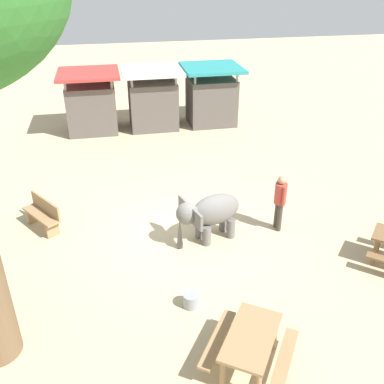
# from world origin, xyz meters

# --- Properties ---
(ground_plane) EXTENTS (60.00, 60.00, 0.00)m
(ground_plane) POSITION_xyz_m (0.00, 0.00, 0.00)
(ground_plane) COLOR tan
(elephant) EXTENTS (1.85, 1.33, 1.28)m
(elephant) POSITION_xyz_m (0.62, -0.37, 0.81)
(elephant) COLOR slate
(elephant) RESTS_ON ground_plane
(person_handler) EXTENTS (0.32, 0.51, 1.62)m
(person_handler) POSITION_xyz_m (2.59, -0.26, 0.95)
(person_handler) COLOR #3F3833
(person_handler) RESTS_ON ground_plane
(wooden_bench) EXTENTS (1.12, 1.38, 0.88)m
(wooden_bench) POSITION_xyz_m (-3.72, 1.03, 0.47)
(wooden_bench) COLOR #9E7A51
(wooden_bench) RESTS_ON ground_plane
(picnic_table_near) EXTENTS (2.06, 2.07, 0.78)m
(picnic_table_near) POSITION_xyz_m (0.40, -4.53, 0.59)
(picnic_table_near) COLOR #9E7A51
(picnic_table_near) RESTS_ON ground_plane
(market_stall_red) EXTENTS (2.50, 2.50, 2.52)m
(market_stall_red) POSITION_xyz_m (-2.38, 8.60, 1.14)
(market_stall_red) COLOR #59514C
(market_stall_red) RESTS_ON ground_plane
(market_stall_white) EXTENTS (2.50, 2.50, 2.52)m
(market_stall_white) POSITION_xyz_m (0.22, 8.60, 1.14)
(market_stall_white) COLOR #59514C
(market_stall_white) RESTS_ON ground_plane
(market_stall_teal) EXTENTS (2.50, 2.50, 2.52)m
(market_stall_teal) POSITION_xyz_m (2.82, 8.60, 1.14)
(market_stall_teal) COLOR #59514C
(market_stall_teal) RESTS_ON ground_plane
(feed_bucket) EXTENTS (0.36, 0.36, 0.32)m
(feed_bucket) POSITION_xyz_m (-0.34, -2.78, 0.16)
(feed_bucket) COLOR gray
(feed_bucket) RESTS_ON ground_plane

